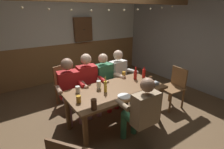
# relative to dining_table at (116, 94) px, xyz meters

# --- Properties ---
(ground_plane) EXTENTS (6.52, 6.52, 0.00)m
(ground_plane) POSITION_rel_dining_table_xyz_m (0.00, 0.14, -0.63)
(ground_plane) COLOR brown
(back_wall_upper) EXTENTS (5.43, 0.12, 1.22)m
(back_wall_upper) POSITION_rel_dining_table_xyz_m (0.00, 2.79, 1.08)
(back_wall_upper) COLOR beige
(back_wall_wainscot) EXTENTS (5.43, 0.12, 1.10)m
(back_wall_wainscot) POSITION_rel_dining_table_xyz_m (0.00, 2.79, -0.08)
(back_wall_wainscot) COLOR brown
(back_wall_wainscot) RESTS_ON ground_plane
(side_wall_concrete) EXTENTS (0.12, 5.17, 2.32)m
(side_wall_concrete) POSITION_rel_dining_table_xyz_m (2.78, 0.14, 0.53)
(side_wall_concrete) COLOR gray
(side_wall_concrete) RESTS_ON ground_plane
(dining_table) EXTENTS (1.72, 0.88, 0.73)m
(dining_table) POSITION_rel_dining_table_xyz_m (0.00, 0.00, 0.00)
(dining_table) COLOR brown
(dining_table) RESTS_ON ground_plane
(person_0) EXTENTS (0.57, 0.58, 1.22)m
(person_0) POSITION_rel_dining_table_xyz_m (-0.59, 0.67, 0.05)
(person_0) COLOR #AD1919
(person_0) RESTS_ON ground_plane
(person_1) EXTENTS (0.54, 0.55, 1.25)m
(person_1) POSITION_rel_dining_table_xyz_m (-0.20, 0.68, 0.06)
(person_1) COLOR #AD1919
(person_1) RESTS_ON ground_plane
(person_2) EXTENTS (0.58, 0.59, 1.20)m
(person_2) POSITION_rel_dining_table_xyz_m (0.20, 0.68, 0.03)
(person_2) COLOR #33724C
(person_2) RESTS_ON ground_plane
(person_3) EXTENTS (0.56, 0.58, 1.22)m
(person_3) POSITION_rel_dining_table_xyz_m (0.60, 0.67, 0.04)
(person_3) COLOR silver
(person_3) RESTS_ON ground_plane
(person_4) EXTENTS (0.55, 0.52, 1.19)m
(person_4) POSITION_rel_dining_table_xyz_m (0.00, -0.66, 0.02)
(person_4) COLOR #997F60
(person_4) RESTS_ON ground_plane
(chair_empty_near_right) EXTENTS (0.48, 0.48, 0.88)m
(chair_empty_near_right) POSITION_rel_dining_table_xyz_m (1.46, -0.15, -0.16)
(chair_empty_near_right) COLOR brown
(chair_empty_near_right) RESTS_ON ground_plane
(chair_empty_far_end) EXTENTS (0.56, 0.56, 0.88)m
(chair_empty_far_end) POSITION_rel_dining_table_xyz_m (-0.45, 1.35, -0.16)
(chair_empty_far_end) COLOR brown
(chair_empty_far_end) RESTS_ON ground_plane
(condiment_caddy) EXTENTS (0.14, 0.10, 0.05)m
(condiment_caddy) POSITION_rel_dining_table_xyz_m (0.71, -0.26, 0.13)
(condiment_caddy) COLOR #B2B7BC
(condiment_caddy) RESTS_ON dining_table
(plate_0) EXTENTS (0.22, 0.22, 0.01)m
(plate_0) POSITION_rel_dining_table_xyz_m (-0.05, -0.31, 0.11)
(plate_0) COLOR white
(plate_0) RESTS_ON dining_table
(bottle_0) EXTENTS (0.07, 0.07, 0.23)m
(bottle_0) POSITION_rel_dining_table_xyz_m (0.80, 0.13, 0.20)
(bottle_0) COLOR red
(bottle_0) RESTS_ON dining_table
(bottle_1) EXTENTS (0.05, 0.05, 0.27)m
(bottle_1) POSITION_rel_dining_table_xyz_m (-0.21, 0.01, 0.21)
(bottle_1) COLOR gold
(bottle_1) RESTS_ON dining_table
(bottle_2) EXTENTS (0.06, 0.06, 0.25)m
(bottle_2) POSITION_rel_dining_table_xyz_m (0.60, 0.17, 0.20)
(bottle_2) COLOR red
(bottle_2) RESTS_ON dining_table
(pint_glass_0) EXTENTS (0.08, 0.08, 0.11)m
(pint_glass_0) POSITION_rel_dining_table_xyz_m (-0.60, 0.25, 0.16)
(pint_glass_0) COLOR white
(pint_glass_0) RESTS_ON dining_table
(pint_glass_1) EXTENTS (0.07, 0.07, 0.10)m
(pint_glass_1) POSITION_rel_dining_table_xyz_m (0.77, -0.08, 0.15)
(pint_glass_1) COLOR #4C2D19
(pint_glass_1) RESTS_ON dining_table
(pint_glass_2) EXTENTS (0.08, 0.08, 0.16)m
(pint_glass_2) POSITION_rel_dining_table_xyz_m (-0.63, -0.37, 0.18)
(pint_glass_2) COLOR #4C2D19
(pint_glass_2) RESTS_ON dining_table
(pint_glass_3) EXTENTS (0.07, 0.07, 0.12)m
(pint_glass_3) POSITION_rel_dining_table_xyz_m (0.47, 0.38, 0.16)
(pint_glass_3) COLOR gold
(pint_glass_3) RESTS_ON dining_table
(pint_glass_4) EXTENTS (0.07, 0.07, 0.11)m
(pint_glass_4) POSITION_rel_dining_table_xyz_m (-0.73, -0.07, 0.16)
(pint_glass_4) COLOR gold
(pint_glass_4) RESTS_ON dining_table
(pint_glass_5) EXTENTS (0.08, 0.08, 0.15)m
(pint_glass_5) POSITION_rel_dining_table_xyz_m (-0.24, 0.17, 0.18)
(pint_glass_5) COLOR white
(pint_glass_5) RESTS_ON dining_table
(wall_dart_cabinet) EXTENTS (0.56, 0.15, 0.70)m
(wall_dart_cabinet) POSITION_rel_dining_table_xyz_m (0.67, 2.66, 0.87)
(wall_dart_cabinet) COLOR brown
(string_lights) EXTENTS (3.84, 0.04, 0.12)m
(string_lights) POSITION_rel_dining_table_xyz_m (0.00, 0.48, 1.43)
(string_lights) COLOR #F9EAB2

